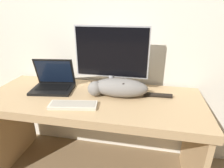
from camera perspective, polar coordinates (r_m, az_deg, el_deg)
The scene contains 6 objects.
wall_back at distance 1.65m, azimuth -2.84°, elevation 20.29°, with size 6.40×0.06×2.60m.
desk at distance 1.50m, azimuth -5.84°, elevation -8.78°, with size 1.65×0.64×0.73m.
monitor at distance 1.46m, azimuth -0.17°, elevation 7.95°, with size 0.57×0.22×0.51m.
laptop at distance 1.61m, azimuth -17.42°, elevation 0.17°, with size 0.35×0.28×0.25m.
external_keyboard at distance 1.31m, azimuth -11.78°, elevation -6.28°, with size 0.34×0.16×0.02m.
cat at distance 1.40m, azimuth 1.79°, elevation -1.02°, with size 0.63×0.18×0.14m.
Camera 1 is at (0.39, -0.90, 1.36)m, focal length 30.00 mm.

